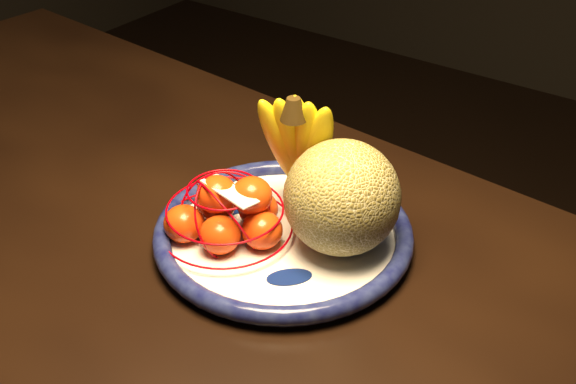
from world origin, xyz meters
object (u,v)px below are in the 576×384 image
Objects in this scene: dining_table at (84,267)px; cantaloupe at (342,198)px; banana_bunch at (300,143)px; fruit_bowl at (283,234)px; mandarin_bag at (229,214)px.

cantaloupe is at bearing 29.71° from dining_table.
banana_bunch reaches higher than cantaloupe.
banana_bunch is at bearing 44.29° from dining_table.
cantaloupe is (0.07, 0.02, 0.07)m from fruit_bowl.
dining_table is 0.34m from banana_bunch.
mandarin_bag reaches higher than fruit_bowl.
banana_bunch is (-0.09, 0.04, 0.02)m from cantaloupe.
fruit_bowl is 0.11m from banana_bunch.
fruit_bowl is 1.52× the size of mandarin_bag.
cantaloupe reaches higher than dining_table.
cantaloupe is (0.31, 0.14, 0.16)m from dining_table.
fruit_bowl is at bearing -160.55° from cantaloupe.
fruit_bowl is 2.33× the size of cantaloupe.
mandarin_bag is (-0.05, -0.04, 0.03)m from fruit_bowl.
fruit_bowl reaches higher than dining_table.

